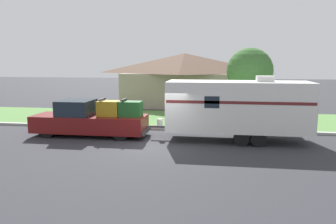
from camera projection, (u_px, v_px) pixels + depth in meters
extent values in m
plane|color=#2D2D33|center=(160.00, 146.00, 15.58)|extent=(120.00, 120.00, 0.00)
cube|color=#ADADA8|center=(171.00, 129.00, 19.23)|extent=(80.00, 0.30, 0.14)
cube|color=#568442|center=(178.00, 119.00, 22.81)|extent=(80.00, 7.00, 0.03)
cube|color=gray|center=(184.00, 89.00, 29.68)|extent=(10.47, 6.04, 2.94)
pyramid|color=brown|center=(185.00, 63.00, 29.31)|extent=(11.31, 6.52, 1.74)
cube|color=#4C3828|center=(181.00, 97.00, 26.82)|extent=(1.00, 0.06, 2.10)
cylinder|color=black|center=(47.00, 130.00, 17.24)|extent=(0.86, 0.28, 0.86)
cylinder|color=black|center=(61.00, 124.00, 18.80)|extent=(0.86, 0.28, 0.86)
cylinder|color=black|center=(121.00, 132.00, 16.65)|extent=(0.86, 0.28, 0.86)
cylinder|color=black|center=(129.00, 126.00, 18.21)|extent=(0.86, 0.28, 0.86)
cube|color=maroon|center=(66.00, 123.00, 17.88)|extent=(3.38, 1.96, 0.88)
cube|color=#19232D|center=(76.00, 108.00, 17.66)|extent=(1.76, 1.80, 0.81)
cube|color=maroon|center=(120.00, 124.00, 17.43)|extent=(2.71, 1.96, 0.88)
cube|color=#333333|center=(146.00, 131.00, 17.28)|extent=(0.12, 1.76, 0.20)
cube|color=olive|center=(109.00, 108.00, 17.39)|extent=(1.15, 0.82, 0.80)
cube|color=black|center=(102.00, 99.00, 17.37)|extent=(0.10, 0.91, 0.08)
cube|color=#194C1E|center=(131.00, 109.00, 17.21)|extent=(1.15, 0.82, 0.80)
cube|color=black|center=(124.00, 100.00, 17.19)|extent=(0.10, 0.91, 0.08)
cylinder|color=black|center=(241.00, 138.00, 15.57)|extent=(0.73, 0.22, 0.73)
cylinder|color=black|center=(239.00, 130.00, 17.56)|extent=(0.73, 0.22, 0.73)
cylinder|color=black|center=(259.00, 139.00, 15.46)|extent=(0.73, 0.22, 0.73)
cylinder|color=black|center=(254.00, 130.00, 17.45)|extent=(0.73, 0.22, 0.73)
cube|color=silver|center=(238.00, 106.00, 16.37)|extent=(7.02, 2.32, 2.45)
cube|color=#5B1E1E|center=(239.00, 103.00, 15.18)|extent=(6.88, 0.01, 0.14)
cube|color=#383838|center=(159.00, 127.00, 17.14)|extent=(1.00, 0.12, 0.10)
cylinder|color=silver|center=(160.00, 122.00, 17.09)|extent=(0.28, 0.28, 0.36)
cube|color=silver|center=(265.00, 79.00, 15.97)|extent=(0.80, 0.68, 0.28)
cube|color=#19232D|center=(212.00, 102.00, 15.37)|extent=(0.70, 0.01, 0.56)
cylinder|color=brown|center=(246.00, 119.00, 19.57)|extent=(0.09, 0.09, 1.11)
cube|color=black|center=(247.00, 108.00, 19.46)|extent=(0.48, 0.20, 0.22)
cylinder|color=brown|center=(248.00, 106.00, 20.94)|extent=(0.24, 0.24, 2.31)
sphere|color=#38662D|center=(250.00, 71.00, 20.59)|extent=(2.89, 2.89, 2.89)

